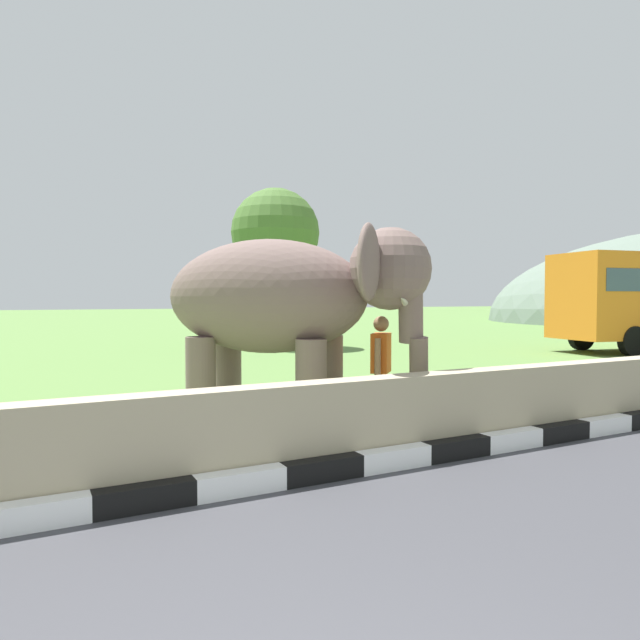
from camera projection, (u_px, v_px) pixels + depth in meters
The scene contains 5 objects.
striped_curb at pixel (91, 507), 4.89m from camera, with size 16.20×0.20×0.24m.
barrier_parapet at pixel (318, 427), 6.22m from camera, with size 28.00×0.36×1.00m, color tan.
elephant at pixel (289, 299), 8.39m from camera, with size 3.85×3.82×2.91m.
person_handler at pixel (381, 365), 8.40m from camera, with size 0.50×0.51×1.66m.
tree_distant at pixel (275, 233), 22.33m from camera, with size 3.46×3.46×6.25m.
Camera 1 is at (-0.83, -1.06, 1.91)m, focal length 31.93 mm.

